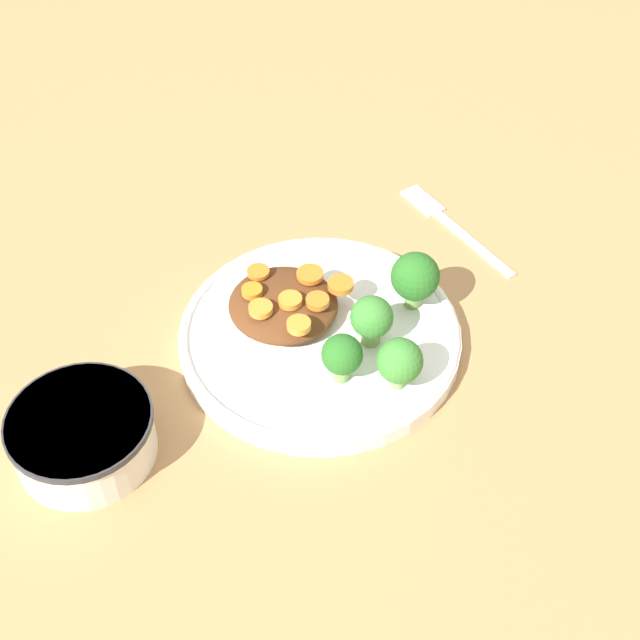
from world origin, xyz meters
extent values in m
plane|color=tan|center=(0.00, 0.00, 0.00)|extent=(4.00, 4.00, 0.00)
cylinder|color=white|center=(0.00, 0.00, 0.01)|extent=(0.27, 0.27, 0.02)
torus|color=white|center=(0.00, 0.00, 0.02)|extent=(0.27, 0.27, 0.01)
cylinder|color=white|center=(0.22, -0.10, 0.02)|extent=(0.12, 0.12, 0.05)
cylinder|color=#333338|center=(0.22, -0.10, 0.04)|extent=(0.12, 0.12, 0.01)
cylinder|color=white|center=(0.22, -0.10, 0.04)|extent=(0.10, 0.10, 0.01)
ellipsoid|color=#5B3319|center=(0.00, -0.04, 0.03)|extent=(0.10, 0.11, 0.03)
cylinder|color=#759E51|center=(-0.08, 0.06, 0.03)|extent=(0.02, 0.02, 0.02)
sphere|color=#286B23|center=(-0.08, 0.06, 0.05)|extent=(0.05, 0.05, 0.05)
cylinder|color=#759E51|center=(0.04, 0.05, 0.03)|extent=(0.02, 0.02, 0.02)
sphere|color=#286B23|center=(0.04, 0.05, 0.05)|extent=(0.04, 0.04, 0.04)
cylinder|color=#759E51|center=(-0.01, 0.05, 0.03)|extent=(0.02, 0.02, 0.02)
sphere|color=#3D8433|center=(-0.01, 0.05, 0.05)|extent=(0.04, 0.04, 0.04)
cylinder|color=#7FA85B|center=(0.02, 0.09, 0.03)|extent=(0.01, 0.01, 0.02)
sphere|color=#3D8433|center=(0.02, 0.09, 0.05)|extent=(0.04, 0.04, 0.04)
cylinder|color=orange|center=(0.01, -0.07, 0.05)|extent=(0.02, 0.02, 0.01)
cylinder|color=orange|center=(-0.03, -0.03, 0.05)|extent=(0.03, 0.03, 0.01)
cylinder|color=orange|center=(-0.01, -0.08, 0.05)|extent=(0.02, 0.02, 0.00)
cylinder|color=orange|center=(0.03, -0.05, 0.05)|extent=(0.02, 0.02, 0.01)
cylinder|color=orange|center=(-0.01, -0.01, 0.05)|extent=(0.02, 0.02, 0.01)
cylinder|color=orange|center=(-0.04, 0.00, 0.05)|extent=(0.03, 0.03, 0.01)
cylinder|color=orange|center=(0.03, -0.01, 0.05)|extent=(0.02, 0.02, 0.01)
cylinder|color=orange|center=(0.01, -0.03, 0.05)|extent=(0.02, 0.02, 0.01)
cube|color=silver|center=(-0.21, 0.07, 0.00)|extent=(0.06, 0.12, 0.01)
cube|color=silver|center=(-0.25, -0.01, 0.00)|extent=(0.04, 0.06, 0.01)
camera|label=1|loc=(0.49, 0.31, 0.64)|focal=50.00mm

